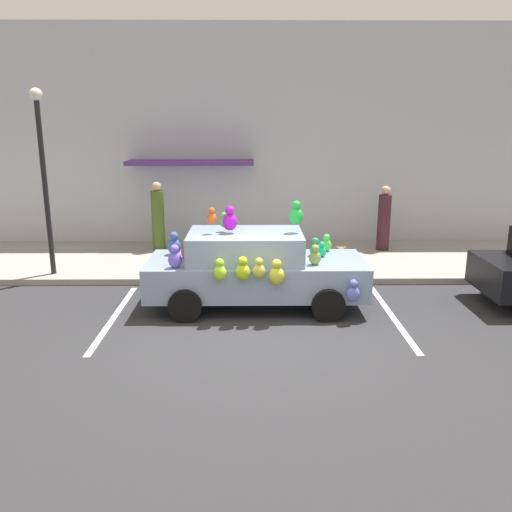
{
  "coord_description": "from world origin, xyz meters",
  "views": [
    {
      "loc": [
        -0.06,
        -8.57,
        3.7
      ],
      "look_at": [
        0.04,
        2.23,
        0.9
      ],
      "focal_mm": 36.62,
      "sensor_mm": 36.0,
      "label": 1
    }
  ],
  "objects_px": {
    "pedestrian_walking_past": "(158,218)",
    "street_lamp_post": "(43,165)",
    "teddy_bear_on_sidewalk": "(341,260)",
    "plush_covered_car": "(253,268)",
    "pedestrian_near_shopfront": "(384,220)"
  },
  "relations": [
    {
      "from": "teddy_bear_on_sidewalk",
      "to": "pedestrian_near_shopfront",
      "type": "xyz_separation_m",
      "value": [
        1.57,
        2.21,
        0.56
      ]
    },
    {
      "from": "pedestrian_walking_past",
      "to": "street_lamp_post",
      "type": "bearing_deg",
      "value": -132.25
    },
    {
      "from": "plush_covered_car",
      "to": "pedestrian_near_shopfront",
      "type": "height_order",
      "value": "plush_covered_car"
    },
    {
      "from": "plush_covered_car",
      "to": "pedestrian_walking_past",
      "type": "distance_m",
      "value": 5.0
    },
    {
      "from": "pedestrian_near_shopfront",
      "to": "pedestrian_walking_past",
      "type": "distance_m",
      "value": 6.34
    },
    {
      "from": "pedestrian_walking_past",
      "to": "pedestrian_near_shopfront",
      "type": "bearing_deg",
      "value": -0.25
    },
    {
      "from": "plush_covered_car",
      "to": "street_lamp_post",
      "type": "relative_size",
      "value": 1.03
    },
    {
      "from": "teddy_bear_on_sidewalk",
      "to": "street_lamp_post",
      "type": "xyz_separation_m",
      "value": [
        -6.91,
        -0.11,
        2.29
      ]
    },
    {
      "from": "plush_covered_car",
      "to": "street_lamp_post",
      "type": "distance_m",
      "value": 5.49
    },
    {
      "from": "teddy_bear_on_sidewalk",
      "to": "street_lamp_post",
      "type": "bearing_deg",
      "value": -179.07
    },
    {
      "from": "teddy_bear_on_sidewalk",
      "to": "street_lamp_post",
      "type": "height_order",
      "value": "street_lamp_post"
    },
    {
      "from": "plush_covered_car",
      "to": "teddy_bear_on_sidewalk",
      "type": "distance_m",
      "value": 2.94
    },
    {
      "from": "teddy_bear_on_sidewalk",
      "to": "plush_covered_car",
      "type": "bearing_deg",
      "value": -136.76
    },
    {
      "from": "teddy_bear_on_sidewalk",
      "to": "pedestrian_near_shopfront",
      "type": "bearing_deg",
      "value": 54.66
    },
    {
      "from": "pedestrian_near_shopfront",
      "to": "pedestrian_walking_past",
      "type": "xyz_separation_m",
      "value": [
        -6.34,
        0.03,
        0.06
      ]
    }
  ]
}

